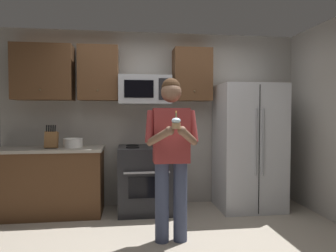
{
  "coord_description": "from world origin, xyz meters",
  "views": [
    {
      "loc": [
        -0.38,
        -2.9,
        1.38
      ],
      "look_at": [
        0.03,
        0.31,
        1.25
      ],
      "focal_mm": 32.55,
      "sensor_mm": 36.0,
      "label": 1
    }
  ],
  "objects_px": {
    "knife_block": "(51,139)",
    "person": "(171,150)",
    "oven_range": "(145,179)",
    "microwave": "(145,90)",
    "bowl_large_white": "(73,143)",
    "refrigerator": "(249,147)",
    "cupcake": "(176,123)"
  },
  "relations": [
    {
      "from": "refrigerator",
      "to": "cupcake",
      "type": "bearing_deg",
      "value": -133.52
    },
    {
      "from": "refrigerator",
      "to": "bowl_large_white",
      "type": "height_order",
      "value": "refrigerator"
    },
    {
      "from": "person",
      "to": "cupcake",
      "type": "relative_size",
      "value": 10.13
    },
    {
      "from": "person",
      "to": "cupcake",
      "type": "height_order",
      "value": "person"
    },
    {
      "from": "oven_range",
      "to": "bowl_large_white",
      "type": "xyz_separation_m",
      "value": [
        -0.99,
        0.04,
        0.52
      ]
    },
    {
      "from": "microwave",
      "to": "bowl_large_white",
      "type": "relative_size",
      "value": 2.79
    },
    {
      "from": "refrigerator",
      "to": "cupcake",
      "type": "distance_m",
      "value": 1.9
    },
    {
      "from": "bowl_large_white",
      "to": "person",
      "type": "height_order",
      "value": "person"
    },
    {
      "from": "refrigerator",
      "to": "person",
      "type": "height_order",
      "value": "refrigerator"
    },
    {
      "from": "person",
      "to": "cupcake",
      "type": "distance_m",
      "value": 0.44
    },
    {
      "from": "microwave",
      "to": "refrigerator",
      "type": "height_order",
      "value": "microwave"
    },
    {
      "from": "knife_block",
      "to": "person",
      "type": "xyz_separation_m",
      "value": [
        1.48,
        -1.03,
        -0.04
      ]
    },
    {
      "from": "refrigerator",
      "to": "cupcake",
      "type": "height_order",
      "value": "refrigerator"
    },
    {
      "from": "person",
      "to": "cupcake",
      "type": "bearing_deg",
      "value": -90.0
    },
    {
      "from": "oven_range",
      "to": "microwave",
      "type": "distance_m",
      "value": 1.26
    },
    {
      "from": "refrigerator",
      "to": "person",
      "type": "relative_size",
      "value": 1.02
    },
    {
      "from": "person",
      "to": "knife_block",
      "type": "bearing_deg",
      "value": 145.13
    },
    {
      "from": "microwave",
      "to": "knife_block",
      "type": "height_order",
      "value": "microwave"
    },
    {
      "from": "refrigerator",
      "to": "knife_block",
      "type": "xyz_separation_m",
      "value": [
        -2.76,
        0.01,
        0.14
      ]
    },
    {
      "from": "knife_block",
      "to": "person",
      "type": "distance_m",
      "value": 1.8
    },
    {
      "from": "microwave",
      "to": "refrigerator",
      "type": "bearing_deg",
      "value": -6.03
    },
    {
      "from": "microwave",
      "to": "person",
      "type": "xyz_separation_m",
      "value": [
        0.22,
        -1.18,
        -0.72
      ]
    },
    {
      "from": "microwave",
      "to": "person",
      "type": "distance_m",
      "value": 1.4
    },
    {
      "from": "knife_block",
      "to": "person",
      "type": "relative_size",
      "value": 0.18
    },
    {
      "from": "oven_range",
      "to": "knife_block",
      "type": "distance_m",
      "value": 1.38
    },
    {
      "from": "oven_range",
      "to": "bowl_large_white",
      "type": "bearing_deg",
      "value": 177.55
    },
    {
      "from": "oven_range",
      "to": "bowl_large_white",
      "type": "relative_size",
      "value": 3.51
    },
    {
      "from": "oven_range",
      "to": "refrigerator",
      "type": "bearing_deg",
      "value": -1.5
    },
    {
      "from": "knife_block",
      "to": "person",
      "type": "bearing_deg",
      "value": -34.87
    },
    {
      "from": "oven_range",
      "to": "refrigerator",
      "type": "xyz_separation_m",
      "value": [
        1.5,
        -0.04,
        0.44
      ]
    },
    {
      "from": "microwave",
      "to": "refrigerator",
      "type": "distance_m",
      "value": 1.72
    },
    {
      "from": "oven_range",
      "to": "knife_block",
      "type": "bearing_deg",
      "value": -178.66
    }
  ]
}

